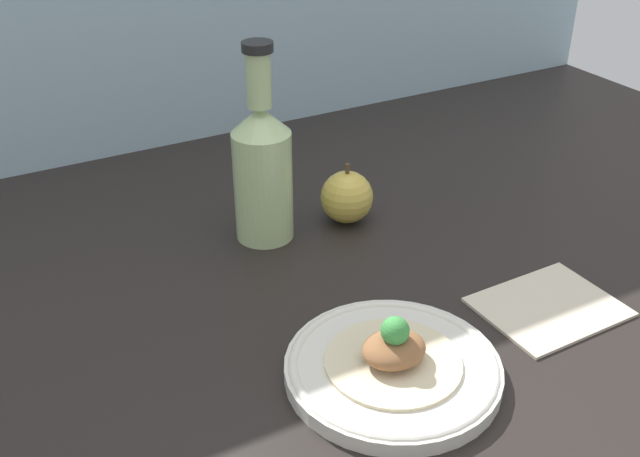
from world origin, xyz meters
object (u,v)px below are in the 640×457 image
plated_food (394,352)px  cider_bottle (262,167)px  apple (347,197)px  plate (393,368)px

plated_food → cider_bottle: 33.51cm
apple → plate: bearing=-112.2°
plate → apple: 33.58cm
plate → plated_food: 2.16cm
plated_food → cider_bottle: size_ratio=0.53×
plated_food → apple: apple is taller
cider_bottle → apple: cider_bottle is taller
plated_food → cider_bottle: bearing=88.8°
cider_bottle → apple: (11.96, -1.76, -6.62)cm
plate → cider_bottle: 34.03cm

